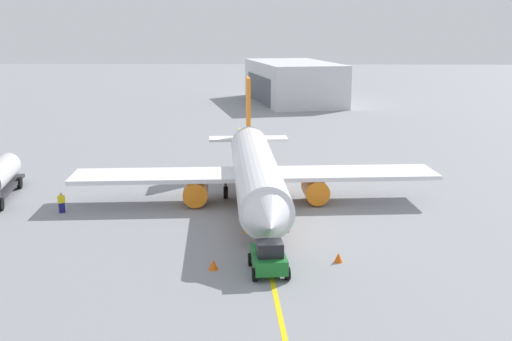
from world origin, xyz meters
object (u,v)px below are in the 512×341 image
(airplane, at_px, (256,172))
(safety_cone_wingtip, at_px, (213,264))
(refueling_worker, at_px, (62,203))
(pushback_tug, at_px, (269,258))
(safety_cone_nose, at_px, (338,257))

(airplane, relative_size, safety_cone_wingtip, 47.92)
(refueling_worker, distance_m, safety_cone_wingtip, 18.21)
(pushback_tug, bearing_deg, refueling_worker, -125.87)
(safety_cone_wingtip, bearing_deg, pushback_tug, 82.75)
(safety_cone_nose, bearing_deg, pushback_tug, -67.10)
(pushback_tug, xyz_separation_m, refueling_worker, (-12.45, -17.21, -0.19))
(pushback_tug, distance_m, safety_cone_nose, 5.00)
(safety_cone_nose, bearing_deg, refueling_worker, -115.79)
(safety_cone_wingtip, bearing_deg, airplane, 171.53)
(pushback_tug, relative_size, refueling_worker, 2.24)
(airplane, height_order, safety_cone_wingtip, airplane)
(safety_cone_nose, xyz_separation_m, safety_cone_wingtip, (1.48, -8.08, 0.02))
(safety_cone_nose, relative_size, safety_cone_wingtip, 0.93)
(airplane, distance_m, safety_cone_nose, 15.25)
(safety_cone_nose, bearing_deg, safety_cone_wingtip, -79.63)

